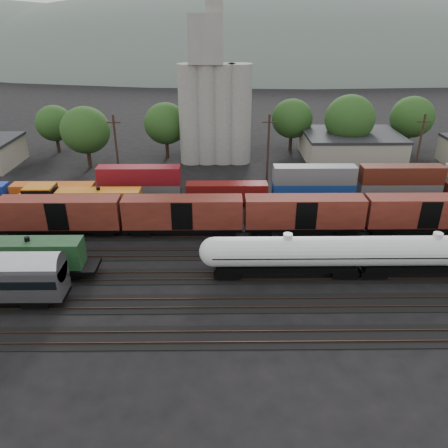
{
  "coord_description": "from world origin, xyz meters",
  "views": [
    {
      "loc": [
        4.32,
        -45.36,
        25.8
      ],
      "look_at": [
        4.8,
        2.0,
        3.0
      ],
      "focal_mm": 35.0,
      "sensor_mm": 36.0,
      "label": 1
    }
  ],
  "objects_px": {
    "tank_car_a": "(287,253)",
    "orange_locomotive": "(76,202)",
    "green_locomotive": "(0,256)",
    "grain_silo": "(214,103)"
  },
  "relations": [
    {
      "from": "tank_car_a",
      "to": "orange_locomotive",
      "type": "bearing_deg",
      "value": 150.72
    },
    {
      "from": "green_locomotive",
      "to": "orange_locomotive",
      "type": "distance_m",
      "value": 15.43
    },
    {
      "from": "grain_silo",
      "to": "tank_car_a",
      "type": "bearing_deg",
      "value": -78.8
    },
    {
      "from": "tank_car_a",
      "to": "green_locomotive",
      "type": "bearing_deg",
      "value": 180.0
    },
    {
      "from": "orange_locomotive",
      "to": "green_locomotive",
      "type": "bearing_deg",
      "value": -103.62
    },
    {
      "from": "grain_silo",
      "to": "orange_locomotive",
      "type": "bearing_deg",
      "value": -125.63
    },
    {
      "from": "tank_car_a",
      "to": "grain_silo",
      "type": "relative_size",
      "value": 0.64
    },
    {
      "from": "orange_locomotive",
      "to": "grain_silo",
      "type": "height_order",
      "value": "grain_silo"
    },
    {
      "from": "green_locomotive",
      "to": "orange_locomotive",
      "type": "bearing_deg",
      "value": 76.38
    },
    {
      "from": "tank_car_a",
      "to": "grain_silo",
      "type": "distance_m",
      "value": 42.63
    }
  ]
}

